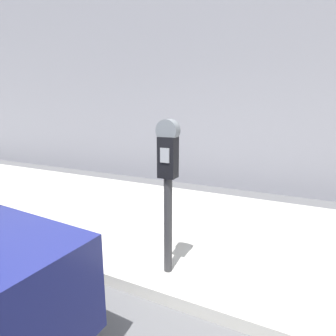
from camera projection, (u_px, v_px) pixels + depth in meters
sidewalk at (175, 224)px, 3.62m from camera, size 24.00×2.80×0.11m
building_facade at (226, 10)px, 4.95m from camera, size 24.00×0.30×6.90m
parking_meter at (168, 176)px, 2.28m from camera, size 0.19×0.13×1.41m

